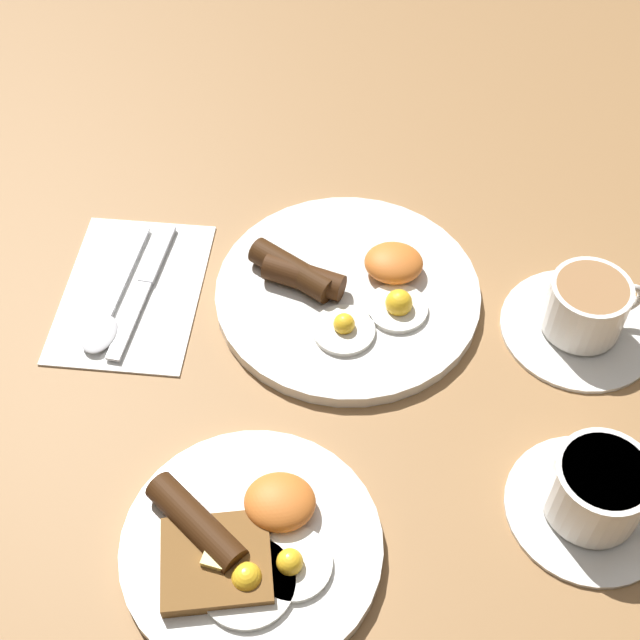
{
  "coord_description": "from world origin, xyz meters",
  "views": [
    {
      "loc": [
        -0.03,
        0.63,
        0.74
      ],
      "look_at": [
        0.03,
        0.05,
        0.03
      ],
      "focal_mm": 50.0,
      "sensor_mm": 36.0,
      "label": 1
    }
  ],
  "objects_px": {
    "breakfast_plate_far": "(248,545)",
    "knife": "(146,281)",
    "teacup_far": "(596,494)",
    "spoon": "(105,321)",
    "teacup_near": "(584,313)",
    "breakfast_plate_near": "(347,291)"
  },
  "relations": [
    {
      "from": "breakfast_plate_far",
      "to": "knife",
      "type": "relative_size",
      "value": 1.18
    },
    {
      "from": "teacup_far",
      "to": "spoon",
      "type": "height_order",
      "value": "teacup_far"
    },
    {
      "from": "teacup_near",
      "to": "teacup_far",
      "type": "xyz_separation_m",
      "value": [
        0.01,
        0.21,
        0.0
      ]
    },
    {
      "from": "teacup_near",
      "to": "teacup_far",
      "type": "height_order",
      "value": "teacup_far"
    },
    {
      "from": "breakfast_plate_far",
      "to": "breakfast_plate_near",
      "type": "bearing_deg",
      "value": -102.19
    },
    {
      "from": "teacup_near",
      "to": "spoon",
      "type": "relative_size",
      "value": 0.88
    },
    {
      "from": "teacup_near",
      "to": "spoon",
      "type": "xyz_separation_m",
      "value": [
        0.5,
        0.04,
        -0.02
      ]
    },
    {
      "from": "breakfast_plate_near",
      "to": "teacup_far",
      "type": "xyz_separation_m",
      "value": [
        -0.24,
        0.23,
        0.02
      ]
    },
    {
      "from": "teacup_near",
      "to": "spoon",
      "type": "bearing_deg",
      "value": 4.54
    },
    {
      "from": "breakfast_plate_near",
      "to": "breakfast_plate_far",
      "type": "relative_size",
      "value": 1.24
    },
    {
      "from": "breakfast_plate_near",
      "to": "spoon",
      "type": "height_order",
      "value": "breakfast_plate_near"
    },
    {
      "from": "breakfast_plate_far",
      "to": "knife",
      "type": "xyz_separation_m",
      "value": [
        0.16,
        -0.3,
        -0.01
      ]
    },
    {
      "from": "teacup_near",
      "to": "knife",
      "type": "distance_m",
      "value": 0.47
    },
    {
      "from": "teacup_near",
      "to": "knife",
      "type": "relative_size",
      "value": 0.84
    },
    {
      "from": "breakfast_plate_far",
      "to": "teacup_near",
      "type": "bearing_deg",
      "value": -138.3
    },
    {
      "from": "teacup_near",
      "to": "knife",
      "type": "bearing_deg",
      "value": -2.41
    },
    {
      "from": "teacup_far",
      "to": "teacup_near",
      "type": "bearing_deg",
      "value": -92.78
    },
    {
      "from": "teacup_far",
      "to": "breakfast_plate_far",
      "type": "bearing_deg",
      "value": 12.56
    },
    {
      "from": "breakfast_plate_far",
      "to": "teacup_near",
      "type": "distance_m",
      "value": 0.42
    },
    {
      "from": "teacup_far",
      "to": "knife",
      "type": "height_order",
      "value": "teacup_far"
    },
    {
      "from": "knife",
      "to": "spoon",
      "type": "xyz_separation_m",
      "value": [
        0.03,
        0.06,
        0.0
      ]
    },
    {
      "from": "breakfast_plate_far",
      "to": "spoon",
      "type": "relative_size",
      "value": 1.24
    }
  ]
}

